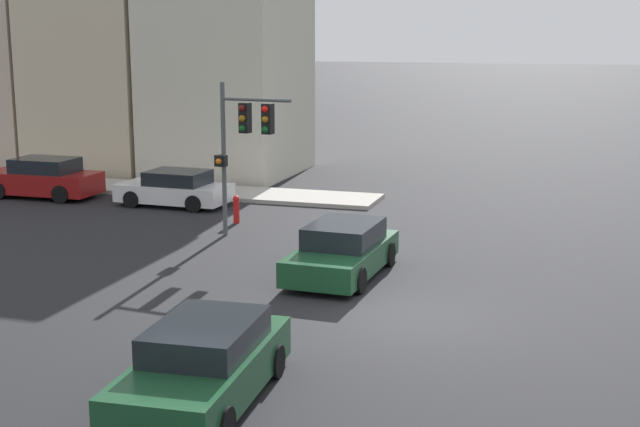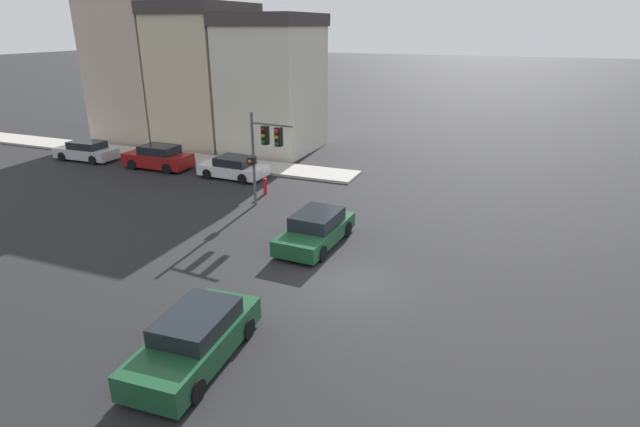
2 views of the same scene
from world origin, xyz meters
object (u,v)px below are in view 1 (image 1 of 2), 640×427
object	(u,v)px
parked_car_0	(175,189)
fire_hydrant	(236,208)
traffic_signal	(244,132)
parked_car_1	(43,179)
crossing_car_0	(343,251)
crossing_car_1	(204,365)

from	to	relation	value
parked_car_0	fire_hydrant	bearing A→B (deg)	149.32
traffic_signal	parked_car_1	size ratio (longest dim) A/B	1.09
crossing_car_0	parked_car_0	distance (m)	11.01
crossing_car_1	parked_car_0	world-z (taller)	crossing_car_1
crossing_car_1	parked_car_1	bearing A→B (deg)	-141.91
crossing_car_1	crossing_car_0	bearing A→B (deg)	176.13
fire_hydrant	traffic_signal	bearing A→B (deg)	-149.81
parked_car_1	fire_hydrant	size ratio (longest dim) A/B	4.72
crossing_car_1	traffic_signal	bearing A→B (deg)	-164.73
crossing_car_1	parked_car_1	world-z (taller)	parked_car_1
crossing_car_0	fire_hydrant	xyz separation A→B (m)	(5.09, 5.08, -0.16)
crossing_car_0	traffic_signal	bearing A→B (deg)	-126.58
traffic_signal	parked_car_0	distance (m)	6.43
fire_hydrant	parked_car_0	bearing A→B (deg)	57.12
crossing_car_0	fire_hydrant	size ratio (longest dim) A/B	4.83
traffic_signal	crossing_car_0	world-z (taller)	traffic_signal
fire_hydrant	parked_car_1	bearing A→B (deg)	76.64
crossing_car_1	parked_car_0	xyz separation A→B (m)	(15.60, 8.26, -0.06)
traffic_signal	crossing_car_1	distance (m)	12.55
crossing_car_1	fire_hydrant	world-z (taller)	crossing_car_1
crossing_car_0	crossing_car_1	xyz separation A→B (m)	(-8.41, 0.07, 0.02)
crossing_car_1	parked_car_1	xyz separation A→B (m)	(15.58, 13.77, 0.05)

